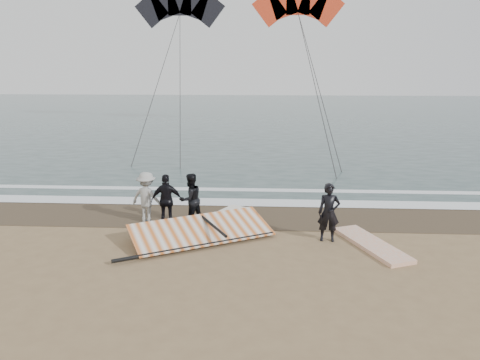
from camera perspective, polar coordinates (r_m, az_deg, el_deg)
The scene contains 12 objects.
ground at distance 11.42m, azimuth -1.36°, elevation -11.58°, with size 120.00×120.00×0.00m, color #8C704C.
sea at distance 43.53m, azimuth 2.01°, elevation 7.78°, with size 120.00×54.00×0.02m, color #233838.
wet_sand at distance 15.58m, azimuth -0.09°, elevation -4.31°, with size 120.00×2.80×0.01m, color #4C3D2B.
foam_near at distance 16.90m, azimuth 0.17°, elevation -2.73°, with size 120.00×0.90×0.01m, color white.
foam_far at distance 18.53m, azimuth 0.44°, elevation -1.19°, with size 120.00×0.45×0.01m, color white.
man_main at distance 13.43m, azimuth 10.78°, elevation -3.92°, with size 0.61×0.40×1.68m, color black.
board_white at distance 13.56m, azimuth 15.74°, elevation -7.56°, with size 0.78×2.78×0.11m, color silver.
board_cream at distance 15.21m, azimuth -2.51°, elevation -4.61°, with size 0.68×2.55×0.11m, color white.
trio_cluster at distance 14.74m, azimuth -9.02°, elevation -2.27°, with size 2.49×1.04×1.65m.
sail_rig at distance 13.66m, azimuth -4.86°, elevation -6.25°, with size 4.24×3.54×0.51m.
kite_red at distance 35.24m, azimuth 7.11°, elevation 20.03°, with size 7.22×7.78×17.43m.
kite_dark at distance 37.90m, azimuth -7.36°, elevation 19.86°, with size 7.73×8.05×18.17m.
Camera 1 is at (0.82, -10.23, 4.99)m, focal length 35.00 mm.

